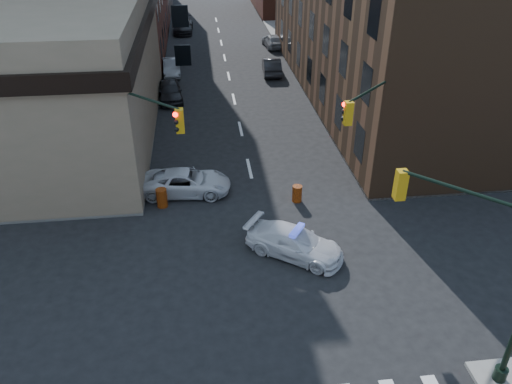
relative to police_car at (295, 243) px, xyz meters
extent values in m
plane|color=black|center=(-1.17, -1.41, -0.66)|extent=(140.00, 140.00, 0.00)
cube|color=gray|center=(21.83, 31.34, -0.59)|extent=(34.00, 54.50, 0.15)
cube|color=#482E1C|center=(11.83, 21.09, 6.34)|extent=(14.00, 34.00, 14.00)
cylinder|color=black|center=(5.63, -7.71, -0.26)|extent=(0.44, 0.44, 0.50)
cylinder|color=black|center=(4.04, -6.12, 5.99)|extent=(3.27, 3.27, 0.12)
cube|color=#BF8C0C|center=(2.45, -4.52, 5.49)|extent=(0.35, 0.35, 1.05)
sphere|color=#FF0C05|center=(2.60, -4.37, 5.84)|extent=(0.22, 0.22, 0.22)
sphere|color=black|center=(2.60, -4.37, 5.51)|extent=(0.22, 0.22, 0.22)
sphere|color=black|center=(2.60, -4.37, 5.18)|extent=(0.22, 0.22, 0.22)
cylinder|color=black|center=(-7.97, 4.89, 3.49)|extent=(0.20, 0.20, 8.00)
cylinder|color=black|center=(-7.97, 4.89, -0.26)|extent=(0.44, 0.44, 0.50)
cylinder|color=black|center=(-6.38, 3.30, 5.99)|extent=(3.27, 3.27, 0.12)
cube|color=#BF8C0C|center=(-4.79, 1.71, 5.49)|extent=(0.35, 0.35, 1.05)
sphere|color=#FF0C05|center=(-4.94, 1.56, 5.84)|extent=(0.22, 0.22, 0.22)
sphere|color=black|center=(-4.94, 1.56, 5.51)|extent=(0.22, 0.22, 0.22)
sphere|color=black|center=(-4.94, 1.56, 5.18)|extent=(0.22, 0.22, 0.22)
cylinder|color=black|center=(5.63, 4.89, 3.49)|extent=(0.20, 0.20, 8.00)
cylinder|color=black|center=(5.63, 4.89, -0.26)|extent=(0.44, 0.44, 0.50)
cylinder|color=black|center=(4.04, 3.30, 5.99)|extent=(3.27, 3.27, 0.12)
cube|color=#BF8C0C|center=(2.45, 1.71, 5.49)|extent=(0.35, 0.35, 1.05)
sphere|color=#FF0C05|center=(2.29, 1.87, 5.84)|extent=(0.22, 0.22, 0.22)
sphere|color=black|center=(2.29, 1.87, 5.51)|extent=(0.22, 0.22, 0.22)
sphere|color=black|center=(2.29, 1.87, 5.18)|extent=(0.22, 0.22, 0.22)
cylinder|color=black|center=(6.33, 24.59, 0.79)|extent=(0.24, 0.24, 2.60)
sphere|color=#985C16|center=(6.33, 24.59, 2.84)|extent=(3.00, 3.00, 3.00)
cylinder|color=black|center=(6.33, 32.59, 0.79)|extent=(0.24, 0.24, 2.60)
sphere|color=#985C16|center=(6.33, 32.59, 2.84)|extent=(3.00, 3.00, 3.00)
imported|color=white|center=(0.00, 0.00, 0.00)|extent=(4.82, 4.16, 1.33)
imported|color=silver|center=(-4.94, 6.16, 0.02)|extent=(5.08, 2.68, 1.36)
imported|color=black|center=(-6.24, 20.90, 0.10)|extent=(2.22, 4.66, 1.54)
imported|color=#909298|center=(-6.30, 27.65, 0.03)|extent=(1.67, 4.31, 1.40)
imported|color=black|center=(-5.39, 43.95, 0.12)|extent=(2.38, 5.49, 1.57)
imported|color=black|center=(2.82, 26.84, 0.07)|extent=(1.85, 4.57, 1.48)
imported|color=gray|center=(4.26, 36.03, 0.05)|extent=(2.11, 4.37, 1.44)
imported|color=black|center=(-8.77, 7.15, 0.48)|extent=(0.76, 0.52, 1.98)
imported|color=black|center=(-13.35, 4.59, 0.29)|extent=(0.79, 0.62, 1.61)
imported|color=black|center=(-14.17, 5.62, 0.41)|extent=(1.16, 0.96, 1.85)
cylinder|color=#DB590A|center=(0.99, 4.59, -0.20)|extent=(0.58, 0.58, 0.93)
cylinder|color=#D9400A|center=(-6.22, 4.91, -0.15)|extent=(0.64, 0.64, 1.03)
camera|label=1|loc=(-3.88, -17.95, 13.63)|focal=35.00mm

